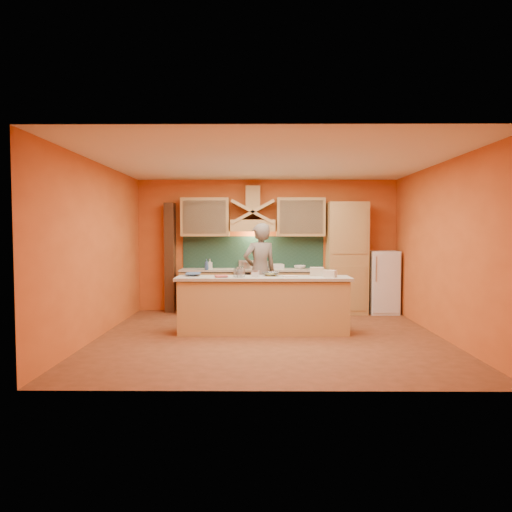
{
  "coord_description": "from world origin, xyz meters",
  "views": [
    {
      "loc": [
        -0.17,
        -7.26,
        1.69
      ],
      "look_at": [
        -0.23,
        0.9,
        1.26
      ],
      "focal_mm": 32.0,
      "sensor_mm": 36.0,
      "label": 1
    }
  ],
  "objects_px": {
    "stove": "(253,291)",
    "fridge": "(383,282)",
    "person": "(260,271)",
    "mixing_bowl": "(271,274)",
    "kitchen_scale": "(255,274)"
  },
  "relations": [
    {
      "from": "stove",
      "to": "fridge",
      "type": "relative_size",
      "value": 0.69
    },
    {
      "from": "person",
      "to": "mixing_bowl",
      "type": "xyz_separation_m",
      "value": [
        0.18,
        -1.08,
        0.05
      ]
    },
    {
      "from": "mixing_bowl",
      "to": "fridge",
      "type": "bearing_deg",
      "value": 36.61
    },
    {
      "from": "stove",
      "to": "fridge",
      "type": "bearing_deg",
      "value": 0.0
    },
    {
      "from": "stove",
      "to": "person",
      "type": "relative_size",
      "value": 0.48
    },
    {
      "from": "fridge",
      "to": "person",
      "type": "distance_m",
      "value": 2.66
    },
    {
      "from": "fridge",
      "to": "person",
      "type": "height_order",
      "value": "person"
    },
    {
      "from": "stove",
      "to": "person",
      "type": "distance_m",
      "value": 0.85
    },
    {
      "from": "person",
      "to": "mixing_bowl",
      "type": "bearing_deg",
      "value": 76.22
    },
    {
      "from": "stove",
      "to": "mixing_bowl",
      "type": "relative_size",
      "value": 3.23
    },
    {
      "from": "person",
      "to": "kitchen_scale",
      "type": "distance_m",
      "value": 1.28
    },
    {
      "from": "stove",
      "to": "fridge",
      "type": "distance_m",
      "value": 2.71
    },
    {
      "from": "kitchen_scale",
      "to": "mixing_bowl",
      "type": "height_order",
      "value": "kitchen_scale"
    },
    {
      "from": "stove",
      "to": "person",
      "type": "bearing_deg",
      "value": -78.02
    },
    {
      "from": "stove",
      "to": "person",
      "type": "height_order",
      "value": "person"
    }
  ]
}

